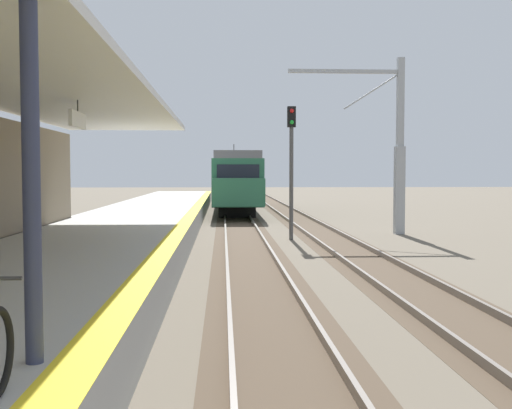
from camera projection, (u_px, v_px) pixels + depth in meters
name	position (u px, v px, depth m)	size (l,w,h in m)	color
station_platform	(99.00, 249.00, 17.80)	(5.00, 80.00, 0.91)	#A8A8A3
track_pair_nearest_platform	(246.00, 245.00, 22.05)	(2.34, 120.00, 0.16)	#4C3D2D
track_pair_middle	(341.00, 245.00, 22.23)	(2.34, 120.00, 0.16)	#4C3D2D
approaching_train	(235.00, 179.00, 42.46)	(2.93, 19.60, 4.76)	#286647
rail_signal_post	(291.00, 158.00, 24.17)	(0.32, 0.34, 5.20)	#4C4C4C
catenary_pylon_far_side	(393.00, 150.00, 26.43)	(5.00, 0.40, 7.50)	#9EA3A8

